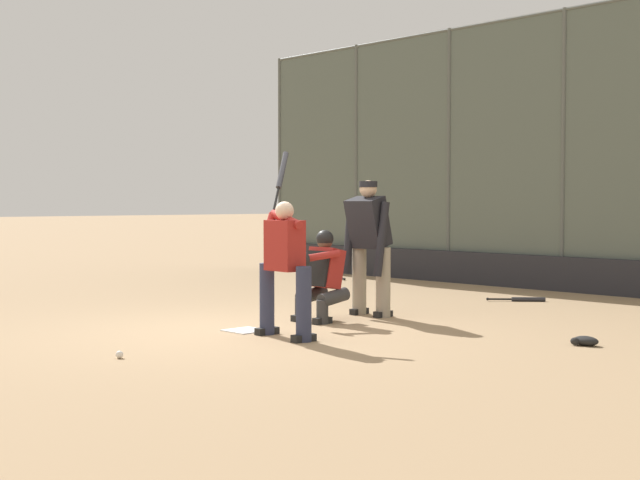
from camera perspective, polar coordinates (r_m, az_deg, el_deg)
name	(u,v)px	position (r m, az deg, el deg)	size (l,w,h in m)	color
ground_plane	(246,331)	(10.57, -4.78, -5.82)	(160.00, 160.00, 0.00)	#9E7F5B
home_plate_marker	(246,330)	(10.57, -4.78, -5.79)	(0.43, 0.43, 0.01)	white
backstop_fence	(563,145)	(15.77, 15.31, 5.89)	(14.81, 0.08, 4.80)	#515651
padding_wall	(559,274)	(15.71, 15.03, -2.10)	(14.43, 0.18, 0.59)	#28282D
bleachers_beyond	(540,246)	(19.38, 13.92, -0.38)	(10.31, 3.05, 1.80)	slate
batter_at_plate	(284,264)	(9.92, -2.29, -1.53)	(0.97, 0.67, 2.12)	#2D334C
catcher_behind_plate	(321,274)	(11.32, 0.04, -2.20)	(0.61, 0.71, 1.16)	#333333
umpire_home	(369,243)	(11.83, 3.14, -0.19)	(0.74, 0.46, 1.81)	gray
spare_bat_near_backstop	(524,299)	(13.96, 12.92, -3.72)	(0.68, 0.64, 0.07)	black
spare_bat_by_padding	(339,277)	(17.70, 1.25, -2.37)	(0.73, 0.51, 0.07)	black
fielding_glove_on_dirt	(585,341)	(9.87, 16.58, -6.21)	(0.28, 0.21, 0.10)	black
baseball_loose	(119,355)	(8.93, -12.71, -7.16)	(0.07, 0.07, 0.07)	white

